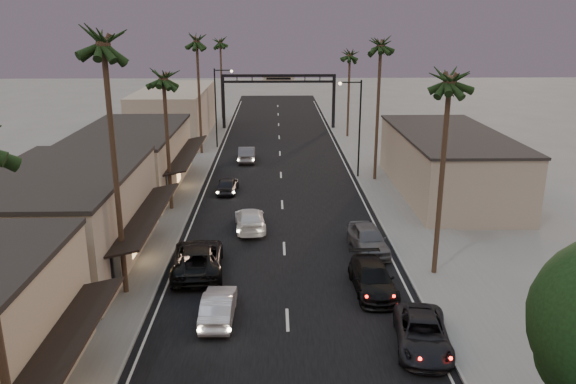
{
  "coord_description": "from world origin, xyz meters",
  "views": [
    {
      "loc": [
        -0.56,
        -5.45,
        14.06
      ],
      "look_at": [
        0.35,
        32.3,
        2.5
      ],
      "focal_mm": 35.0,
      "sensor_mm": 36.0,
      "label": 1
    }
  ],
  "objects_px": {
    "palm_lb": "(102,36)",
    "palm_ld": "(196,37)",
    "curbside_black": "(373,278)",
    "palm_far": "(220,40)",
    "curbside_near": "(422,334)",
    "arch": "(279,87)",
    "palm_ra": "(450,73)",
    "palm_rb": "(381,41)",
    "streetlight_right": "(357,121)",
    "palm_rc": "(350,52)",
    "oncoming_pickup": "(198,258)",
    "streetlight_left": "(218,102)",
    "oncoming_silver": "(219,306)",
    "palm_lc": "(163,72)"
  },
  "relations": [
    {
      "from": "streetlight_left",
      "to": "palm_lc",
      "type": "bearing_deg",
      "value": -94.37
    },
    {
      "from": "palm_far",
      "to": "oncoming_silver",
      "type": "relative_size",
      "value": 3.08
    },
    {
      "from": "palm_lb",
      "to": "streetlight_right",
      "type": "bearing_deg",
      "value": 55.99
    },
    {
      "from": "palm_lb",
      "to": "palm_ra",
      "type": "height_order",
      "value": "palm_lb"
    },
    {
      "from": "streetlight_right",
      "to": "arch",
      "type": "bearing_deg",
      "value": 105.47
    },
    {
      "from": "palm_ld",
      "to": "palm_far",
      "type": "distance_m",
      "value": 23.02
    },
    {
      "from": "arch",
      "to": "palm_rb",
      "type": "distance_m",
      "value": 28.24
    },
    {
      "from": "streetlight_right",
      "to": "curbside_black",
      "type": "height_order",
      "value": "streetlight_right"
    },
    {
      "from": "curbside_near",
      "to": "arch",
      "type": "bearing_deg",
      "value": 104.15
    },
    {
      "from": "streetlight_right",
      "to": "palm_rc",
      "type": "height_order",
      "value": "palm_rc"
    },
    {
      "from": "oncoming_pickup",
      "to": "curbside_black",
      "type": "xyz_separation_m",
      "value": [
        9.74,
        -2.72,
        -0.1
      ]
    },
    {
      "from": "oncoming_pickup",
      "to": "curbside_near",
      "type": "xyz_separation_m",
      "value": [
        11.05,
        -8.22,
        -0.16
      ]
    },
    {
      "from": "palm_ra",
      "to": "oncoming_pickup",
      "type": "bearing_deg",
      "value": 177.13
    },
    {
      "from": "curbside_near",
      "to": "curbside_black",
      "type": "relative_size",
      "value": 0.97
    },
    {
      "from": "streetlight_left",
      "to": "palm_far",
      "type": "distance_m",
      "value": 20.96
    },
    {
      "from": "arch",
      "to": "palm_ld",
      "type": "bearing_deg",
      "value": -119.83
    },
    {
      "from": "palm_ld",
      "to": "palm_rc",
      "type": "relative_size",
      "value": 1.16
    },
    {
      "from": "streetlight_right",
      "to": "streetlight_left",
      "type": "height_order",
      "value": "same"
    },
    {
      "from": "palm_rc",
      "to": "oncoming_pickup",
      "type": "xyz_separation_m",
      "value": [
        -13.67,
        -39.31,
        -9.62
      ]
    },
    {
      "from": "palm_ra",
      "to": "arch",
      "type": "bearing_deg",
      "value": 100.59
    },
    {
      "from": "palm_ld",
      "to": "palm_rc",
      "type": "distance_m",
      "value": 19.51
    },
    {
      "from": "palm_rc",
      "to": "oncoming_pickup",
      "type": "relative_size",
      "value": 1.99
    },
    {
      "from": "palm_lc",
      "to": "oncoming_silver",
      "type": "relative_size",
      "value": 2.85
    },
    {
      "from": "palm_far",
      "to": "curbside_black",
      "type": "xyz_separation_m",
      "value": [
        12.97,
        -56.03,
        -10.69
      ]
    },
    {
      "from": "arch",
      "to": "palm_rb",
      "type": "relative_size",
      "value": 1.07
    },
    {
      "from": "palm_far",
      "to": "curbside_near",
      "type": "relative_size",
      "value": 2.65
    },
    {
      "from": "curbside_black",
      "to": "palm_lb",
      "type": "bearing_deg",
      "value": 177.63
    },
    {
      "from": "palm_rb",
      "to": "palm_far",
      "type": "xyz_separation_m",
      "value": [
        -16.9,
        34.0,
        -0.97
      ]
    },
    {
      "from": "streetlight_left",
      "to": "oncoming_silver",
      "type": "relative_size",
      "value": 2.1
    },
    {
      "from": "arch",
      "to": "streetlight_right",
      "type": "relative_size",
      "value": 1.69
    },
    {
      "from": "streetlight_right",
      "to": "palm_far",
      "type": "xyz_separation_m",
      "value": [
        -15.22,
        33.0,
        6.11
      ]
    },
    {
      "from": "palm_ra",
      "to": "palm_rb",
      "type": "bearing_deg",
      "value": 90.0
    },
    {
      "from": "streetlight_left",
      "to": "oncoming_pickup",
      "type": "distance_m",
      "value": 33.66
    },
    {
      "from": "palm_lb",
      "to": "palm_ld",
      "type": "relative_size",
      "value": 1.07
    },
    {
      "from": "palm_ra",
      "to": "oncoming_silver",
      "type": "distance_m",
      "value": 16.78
    },
    {
      "from": "streetlight_right",
      "to": "palm_rc",
      "type": "relative_size",
      "value": 0.74
    },
    {
      "from": "arch",
      "to": "palm_ld",
      "type": "relative_size",
      "value": 1.07
    },
    {
      "from": "arch",
      "to": "palm_lb",
      "type": "relative_size",
      "value": 1.0
    },
    {
      "from": "palm_lb",
      "to": "curbside_near",
      "type": "xyz_separation_m",
      "value": [
        14.58,
        -5.53,
        -12.69
      ]
    },
    {
      "from": "palm_lb",
      "to": "palm_rb",
      "type": "xyz_separation_m",
      "value": [
        17.2,
        22.0,
        -0.97
      ]
    },
    {
      "from": "palm_lb",
      "to": "oncoming_pickup",
      "type": "bearing_deg",
      "value": 37.28
    },
    {
      "from": "palm_rb",
      "to": "palm_far",
      "type": "height_order",
      "value": "palm_rb"
    },
    {
      "from": "oncoming_silver",
      "to": "palm_lb",
      "type": "bearing_deg",
      "value": -27.33
    },
    {
      "from": "palm_lc",
      "to": "palm_far",
      "type": "relative_size",
      "value": 0.92
    },
    {
      "from": "arch",
      "to": "curbside_near",
      "type": "relative_size",
      "value": 3.05
    },
    {
      "from": "oncoming_silver",
      "to": "arch",
      "type": "bearing_deg",
      "value": -92.87
    },
    {
      "from": "palm_rb",
      "to": "arch",
      "type": "bearing_deg",
      "value": 108.3
    },
    {
      "from": "arch",
      "to": "curbside_near",
      "type": "height_order",
      "value": "arch"
    },
    {
      "from": "palm_ld",
      "to": "oncoming_silver",
      "type": "bearing_deg",
      "value": -81.68
    },
    {
      "from": "palm_lc",
      "to": "oncoming_pickup",
      "type": "relative_size",
      "value": 1.99
    }
  ]
}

